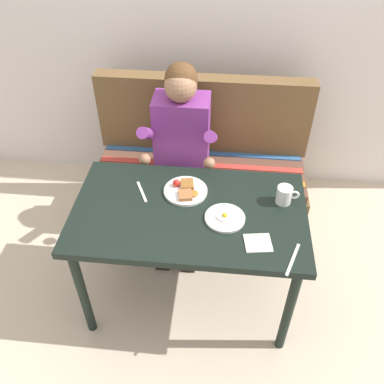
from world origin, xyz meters
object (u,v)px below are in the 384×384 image
at_px(fork, 142,192).
at_px(knife, 293,259).
at_px(couch, 201,176).
at_px(person, 181,141).
at_px(plate_breakfast, 186,190).
at_px(table, 189,221).
at_px(napkin, 258,243).
at_px(coffee_mug, 285,195).
at_px(plate_eggs, 225,218).

bearing_deg(fork, knife, -52.70).
height_order(couch, knife, couch).
bearing_deg(person, plate_breakfast, -79.82).
bearing_deg(table, napkin, -29.04).
xyz_separation_m(coffee_mug, knife, (0.02, -0.38, -0.05)).
xyz_separation_m(table, couch, (0.00, 0.76, -0.32)).
bearing_deg(plate_eggs, couch, 102.82).
distance_m(person, plate_eggs, 0.70).
bearing_deg(knife, plate_breakfast, 162.98).
relative_size(couch, plate_eggs, 7.14).
distance_m(plate_breakfast, coffee_mug, 0.52).
distance_m(coffee_mug, knife, 0.39).
height_order(couch, plate_eggs, couch).
bearing_deg(knife, plate_eggs, 164.56).
bearing_deg(plate_breakfast, person, 100.18).
bearing_deg(napkin, knife, -28.03).
relative_size(plate_breakfast, coffee_mug, 1.98).
relative_size(table, couch, 0.83).
height_order(plate_breakfast, fork, plate_breakfast).
height_order(napkin, fork, napkin).
bearing_deg(plate_eggs, table, 165.89).
bearing_deg(couch, coffee_mug, -53.64).
xyz_separation_m(table, coffee_mug, (0.48, 0.11, 0.13)).
distance_m(coffee_mug, fork, 0.75).
height_order(person, coffee_mug, person).
relative_size(table, fork, 7.06).
distance_m(couch, knife, 1.22).
height_order(plate_eggs, napkin, plate_eggs).
bearing_deg(knife, table, 171.64).
distance_m(plate_eggs, coffee_mug, 0.34).
height_order(plate_breakfast, knife, plate_breakfast).
relative_size(napkin, fork, 0.74).
bearing_deg(person, plate_eggs, -64.82).
distance_m(plate_eggs, napkin, 0.22).
distance_m(plate_eggs, fork, 0.48).
bearing_deg(person, table, -79.01).
xyz_separation_m(person, plate_breakfast, (0.08, -0.46, 0.00)).
relative_size(plate_eggs, fork, 1.19).
bearing_deg(napkin, fork, 153.63).
xyz_separation_m(table, knife, (0.50, -0.27, 0.08)).
xyz_separation_m(plate_breakfast, plate_eggs, (0.22, -0.18, -0.00)).
bearing_deg(plate_breakfast, knife, -37.39).
height_order(couch, fork, couch).
relative_size(plate_eggs, knife, 1.01).
relative_size(coffee_mug, napkin, 0.94).
bearing_deg(napkin, person, 120.50).
bearing_deg(knife, couch, 136.10).
xyz_separation_m(napkin, fork, (-0.61, 0.30, -0.00)).
relative_size(table, plate_breakfast, 5.15).
relative_size(person, napkin, 9.69).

